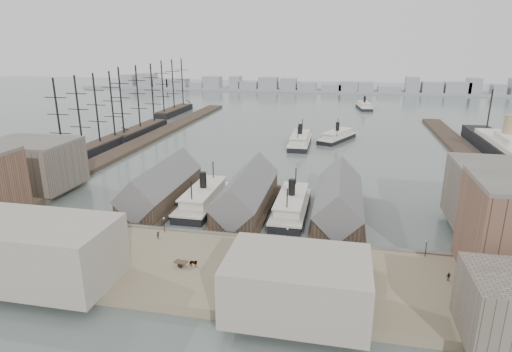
% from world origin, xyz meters
% --- Properties ---
extents(ground, '(900.00, 900.00, 0.00)m').
position_xyz_m(ground, '(0.00, 0.00, 0.00)').
color(ground, '#4D5956').
rests_on(ground, ground).
extents(quay, '(180.00, 30.00, 2.00)m').
position_xyz_m(quay, '(0.00, -20.00, 1.00)').
color(quay, '#786A51').
rests_on(quay, ground).
extents(seawall, '(180.00, 1.20, 2.30)m').
position_xyz_m(seawall, '(0.00, -5.20, 1.15)').
color(seawall, '#59544C').
rests_on(seawall, ground).
extents(west_wharf, '(10.00, 220.00, 1.60)m').
position_xyz_m(west_wharf, '(-68.00, 100.00, 0.80)').
color(west_wharf, '#2D231C').
rests_on(west_wharf, ground).
extents(east_wharf, '(10.00, 180.00, 1.60)m').
position_xyz_m(east_wharf, '(78.00, 90.00, 0.80)').
color(east_wharf, '#2D231C').
rests_on(east_wharf, ground).
extents(ferry_shed_west, '(14.00, 42.00, 12.60)m').
position_xyz_m(ferry_shed_west, '(-26.00, 16.88, 4.64)').
color(ferry_shed_west, '#2D231C').
rests_on(ferry_shed_west, ground).
extents(ferry_shed_center, '(14.00, 42.00, 12.60)m').
position_xyz_m(ferry_shed_center, '(0.00, 16.88, 4.64)').
color(ferry_shed_center, '#2D231C').
rests_on(ferry_shed_center, ground).
extents(ferry_shed_east, '(14.00, 42.00, 12.60)m').
position_xyz_m(ferry_shed_east, '(26.00, 16.88, 4.64)').
color(ferry_shed_east, '#2D231C').
rests_on(ferry_shed_east, ground).
extents(warehouse_west_back, '(26.00, 20.00, 14.00)m').
position_xyz_m(warehouse_west_back, '(-70.00, 18.00, 9.00)').
color(warehouse_west_back, '#60564C').
rests_on(warehouse_west_back, west_land).
extents(warehouse_east_back, '(28.00, 20.00, 15.00)m').
position_xyz_m(warehouse_east_back, '(68.00, 15.00, 9.50)').
color(warehouse_east_back, '#60564C').
rests_on(warehouse_east_back, east_land).
extents(street_bldg_center, '(24.00, 16.00, 10.00)m').
position_xyz_m(street_bldg_center, '(20.00, -32.00, 7.00)').
color(street_bldg_center, gray).
rests_on(street_bldg_center, quay).
extents(street_bldg_west, '(30.00, 16.00, 12.00)m').
position_xyz_m(street_bldg_west, '(-30.00, -32.00, 8.00)').
color(street_bldg_west, gray).
rests_on(street_bldg_west, quay).
extents(lamp_post_far_w, '(0.44, 0.44, 3.92)m').
position_xyz_m(lamp_post_far_w, '(-45.00, -7.00, 4.71)').
color(lamp_post_far_w, black).
rests_on(lamp_post_far_w, quay).
extents(lamp_post_near_w, '(0.44, 0.44, 3.92)m').
position_xyz_m(lamp_post_near_w, '(-15.00, -7.00, 4.71)').
color(lamp_post_near_w, black).
rests_on(lamp_post_near_w, quay).
extents(lamp_post_near_e, '(0.44, 0.44, 3.92)m').
position_xyz_m(lamp_post_near_e, '(15.00, -7.00, 4.71)').
color(lamp_post_near_e, black).
rests_on(lamp_post_near_e, quay).
extents(lamp_post_far_e, '(0.44, 0.44, 3.92)m').
position_xyz_m(lamp_post_far_e, '(45.00, -7.00, 4.71)').
color(lamp_post_far_e, black).
rests_on(lamp_post_far_e, quay).
extents(far_shore, '(500.00, 40.00, 15.72)m').
position_xyz_m(far_shore, '(-2.07, 334.14, 3.91)').
color(far_shore, gray).
rests_on(far_shore, ground).
extents(ferry_docked_west, '(9.16, 30.55, 10.91)m').
position_xyz_m(ferry_docked_west, '(-13.00, 16.94, 2.56)').
color(ferry_docked_west, black).
rests_on(ferry_docked_west, ground).
extents(ferry_docked_east, '(8.89, 29.64, 10.59)m').
position_xyz_m(ferry_docked_east, '(13.00, 16.33, 2.48)').
color(ferry_docked_east, black).
rests_on(ferry_docked_east, ground).
extents(ferry_open_near, '(9.48, 30.33, 10.79)m').
position_xyz_m(ferry_open_near, '(6.45, 99.56, 2.53)').
color(ferry_open_near, black).
rests_on(ferry_open_near, ground).
extents(ferry_open_mid, '(18.86, 28.29, 9.77)m').
position_xyz_m(ferry_open_mid, '(23.14, 113.65, 2.29)').
color(ferry_open_mid, black).
rests_on(ferry_open_mid, ground).
extents(ferry_open_far, '(12.01, 27.81, 9.61)m').
position_xyz_m(ferry_open_far, '(39.64, 224.32, 2.25)').
color(ferry_open_far, black).
rests_on(ferry_open_far, ground).
extents(sailing_ship_near, '(8.19, 56.45, 33.69)m').
position_xyz_m(sailing_ship_near, '(-80.61, 67.18, 2.47)').
color(sailing_ship_near, black).
rests_on(sailing_ship_near, ground).
extents(sailing_ship_mid, '(8.57, 49.49, 35.22)m').
position_xyz_m(sailing_ship_mid, '(-78.98, 109.95, 2.52)').
color(sailing_ship_mid, black).
rests_on(sailing_ship_mid, ground).
extents(sailing_ship_far, '(8.65, 48.07, 35.57)m').
position_xyz_m(sailing_ship_far, '(-86.70, 175.78, 2.57)').
color(sailing_ship_far, black).
rests_on(sailing_ship_far, ground).
extents(ocean_steamer, '(12.38, 90.48, 18.10)m').
position_xyz_m(ocean_steamer, '(92.00, 93.92, 3.89)').
color(ocean_steamer, black).
rests_on(ocean_steamer, ground).
extents(tram, '(3.87, 9.67, 3.34)m').
position_xyz_m(tram, '(30.44, -18.85, 3.71)').
color(tram, black).
rests_on(tram, quay).
extents(horse_cart_left, '(4.79, 3.13, 1.59)m').
position_xyz_m(horse_cart_left, '(-45.01, -18.48, 2.81)').
color(horse_cart_left, black).
rests_on(horse_cart_left, quay).
extents(horse_cart_center, '(4.99, 1.74, 1.68)m').
position_xyz_m(horse_cart_center, '(-3.15, -21.60, 2.84)').
color(horse_cart_center, black).
rests_on(horse_cart_center, quay).
extents(horse_cart_right, '(4.82, 3.13, 1.59)m').
position_xyz_m(horse_cart_right, '(15.26, -18.92, 2.81)').
color(horse_cart_right, black).
rests_on(horse_cart_right, quay).
extents(pedestrian_0, '(0.70, 0.57, 1.69)m').
position_xyz_m(pedestrian_0, '(-49.24, -10.93, 2.84)').
color(pedestrian_0, black).
rests_on(pedestrian_0, quay).
extents(pedestrian_1, '(0.81, 0.66, 1.57)m').
position_xyz_m(pedestrian_1, '(-47.07, -20.68, 2.78)').
color(pedestrian_1, black).
rests_on(pedestrian_1, quay).
extents(pedestrian_2, '(0.84, 1.22, 1.74)m').
position_xyz_m(pedestrian_2, '(-15.06, -10.52, 2.87)').
color(pedestrian_2, black).
rests_on(pedestrian_2, quay).
extents(pedestrian_3, '(1.09, 0.66, 1.73)m').
position_xyz_m(pedestrian_3, '(-22.60, -26.39, 2.86)').
color(pedestrian_3, black).
rests_on(pedestrian_3, quay).
extents(pedestrian_4, '(0.83, 0.96, 1.66)m').
position_xyz_m(pedestrian_4, '(4.70, -17.46, 2.83)').
color(pedestrian_4, black).
rests_on(pedestrian_4, quay).
extents(pedestrian_5, '(0.58, 0.43, 1.57)m').
position_xyz_m(pedestrian_5, '(4.29, -20.16, 2.79)').
color(pedestrian_5, black).
rests_on(pedestrian_5, quay).
extents(pedestrian_6, '(1.09, 1.02, 1.79)m').
position_xyz_m(pedestrian_6, '(21.62, -8.55, 2.89)').
color(pedestrian_6, black).
rests_on(pedestrian_6, quay).
extents(pedestrian_7, '(1.27, 1.32, 1.81)m').
position_xyz_m(pedestrian_7, '(25.24, -22.67, 2.90)').
color(pedestrian_7, black).
rests_on(pedestrian_7, quay).
extents(pedestrian_8, '(1.03, 0.44, 1.75)m').
position_xyz_m(pedestrian_8, '(47.79, -16.40, 2.87)').
color(pedestrian_8, black).
rests_on(pedestrian_8, quay).
extents(pedestrian_9, '(0.86, 0.61, 1.65)m').
position_xyz_m(pedestrian_9, '(49.58, -18.28, 2.82)').
color(pedestrian_9, black).
rests_on(pedestrian_9, quay).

